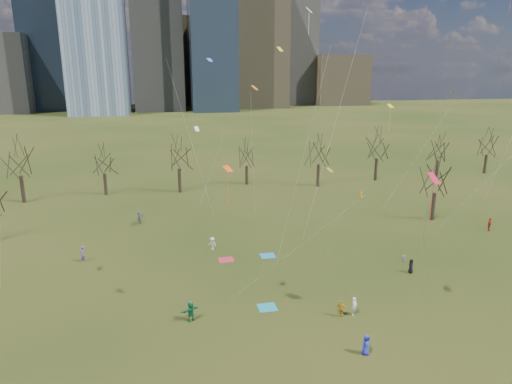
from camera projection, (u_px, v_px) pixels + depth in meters
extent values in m
plane|color=black|center=(285.00, 303.00, 40.27)|extent=(500.00, 500.00, 0.00)
cube|color=slate|center=(155.00, 11.00, 219.82)|extent=(24.00, 24.00, 95.00)
cube|color=#726347|center=(258.00, 39.00, 243.06)|extent=(28.00, 28.00, 72.00)
cube|color=#384C66|center=(51.00, 44.00, 227.26)|extent=(25.00, 25.00, 65.00)
cube|color=slate|center=(295.00, 54.00, 264.14)|extent=(22.00, 22.00, 58.00)
cube|color=#726347|center=(181.00, 62.00, 261.61)|extent=(30.00, 30.00, 48.00)
cube|color=#726347|center=(337.00, 80.00, 268.41)|extent=(30.00, 28.00, 28.00)
cylinder|color=black|center=(23.00, 189.00, 70.21)|extent=(0.55, 0.55, 4.28)
cylinder|color=black|center=(105.00, 184.00, 74.63)|extent=(0.52, 0.52, 3.60)
cylinder|color=black|center=(180.00, 181.00, 76.08)|extent=(0.54, 0.54, 4.05)
cylinder|color=black|center=(247.00, 175.00, 81.45)|extent=(0.51, 0.51, 3.38)
cylinder|color=black|center=(318.00, 175.00, 80.04)|extent=(0.54, 0.54, 3.96)
cylinder|color=black|center=(376.00, 169.00, 84.36)|extent=(0.54, 0.54, 4.14)
cylinder|color=black|center=(437.00, 169.00, 85.94)|extent=(0.52, 0.52, 3.51)
cylinder|color=black|center=(485.00, 164.00, 90.25)|extent=(0.53, 0.53, 3.74)
cylinder|color=black|center=(433.00, 206.00, 62.07)|extent=(0.53, 0.53, 3.83)
cube|color=teal|center=(267.00, 307.00, 39.46)|extent=(1.60, 1.50, 0.03)
cube|color=#2870BA|center=(268.00, 256.00, 50.43)|extent=(1.60, 1.50, 0.03)
cube|color=#B62438|center=(226.00, 260.00, 49.34)|extent=(1.60, 1.50, 0.03)
imported|color=#292FB2|center=(366.00, 345.00, 32.76)|extent=(0.86, 0.66, 1.58)
imported|color=white|center=(354.00, 306.00, 38.10)|extent=(0.70, 0.66, 1.60)
imported|color=slate|center=(404.00, 259.00, 48.28)|extent=(0.36, 0.63, 0.97)
imported|color=gold|center=(341.00, 309.00, 37.81)|extent=(0.92, 0.82, 1.50)
imported|color=#187043|center=(191.00, 311.00, 37.19)|extent=(1.68, 1.18, 1.74)
imported|color=black|center=(411.00, 266.00, 46.04)|extent=(0.74, 0.85, 1.47)
imported|color=#734A94|center=(83.00, 254.00, 48.67)|extent=(0.57, 0.73, 1.78)
imported|color=white|center=(212.00, 243.00, 51.98)|extent=(1.10, 1.05, 1.50)
imported|color=#BB331A|center=(489.00, 224.00, 58.11)|extent=(1.06, 0.90, 1.70)
imported|color=slate|center=(140.00, 217.00, 60.81)|extent=(1.24, 1.62, 1.71)
imported|color=orange|center=(361.00, 194.00, 72.62)|extent=(0.62, 0.80, 1.44)
plane|color=#EE5014|center=(228.00, 169.00, 35.02)|extent=(1.06, 1.02, 0.39)
cylinder|color=silver|center=(287.00, 256.00, 32.75)|extent=(6.96, 9.40, 11.18)
cylinder|color=#EE5014|center=(228.00, 189.00, 35.43)|extent=(0.04, 0.04, 2.70)
plane|color=yellow|center=(280.00, 49.00, 40.37)|extent=(0.80, 0.75, 0.40)
cylinder|color=silver|center=(300.00, 168.00, 40.16)|extent=(2.27, 6.54, 20.30)
plane|color=red|center=(434.00, 178.00, 34.37)|extent=(1.35, 1.21, 0.80)
cylinder|color=silver|center=(423.00, 265.00, 31.88)|extent=(5.20, 7.09, 10.62)
cylinder|color=red|center=(432.00, 202.00, 34.86)|extent=(0.04, 0.04, 3.15)
plane|color=white|center=(309.00, 10.00, 45.30)|extent=(0.95, 0.99, 0.54)
cylinder|color=silver|center=(332.00, 133.00, 47.44)|extent=(4.79, 3.18, 24.27)
cylinder|color=white|center=(309.00, 24.00, 45.63)|extent=(0.04, 0.04, 2.10)
plane|color=green|center=(454.00, 95.00, 51.53)|extent=(1.02, 1.17, 0.66)
cylinder|color=silver|center=(497.00, 170.00, 49.89)|extent=(6.24, 9.19, 15.81)
plane|color=blue|center=(210.00, 60.00, 54.28)|extent=(1.07, 1.01, 0.42)
cylinder|color=silver|center=(192.00, 146.00, 53.63)|extent=(5.28, 5.66, 19.67)
plane|color=yellow|center=(391.00, 106.00, 59.45)|extent=(1.10, 1.01, 0.47)
cylinder|color=silver|center=(414.00, 162.00, 58.98)|extent=(4.61, 5.85, 13.97)
cylinder|color=yellow|center=(389.00, 120.00, 59.91)|extent=(0.04, 0.04, 3.00)
plane|color=gold|center=(330.00, 170.00, 44.00)|extent=(0.88, 0.87, 0.37)
cylinder|color=silver|center=(336.00, 230.00, 40.87)|extent=(1.78, 8.78, 9.19)
cylinder|color=silver|center=(0.00, 217.00, 35.48)|extent=(3.62, 5.69, 14.83)
cylinder|color=#DC5160|center=(510.00, 3.00, 58.94)|extent=(0.04, 0.04, 2.40)
plane|color=white|center=(197.00, 129.00, 61.47)|extent=(0.96, 0.81, 0.62)
cylinder|color=silver|center=(211.00, 170.00, 61.57)|extent=(3.27, 3.49, 10.81)
plane|color=orange|center=(255.00, 88.00, 56.51)|extent=(1.22, 1.24, 0.55)
cylinder|color=silver|center=(253.00, 159.00, 54.68)|extent=(2.16, 7.94, 16.37)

